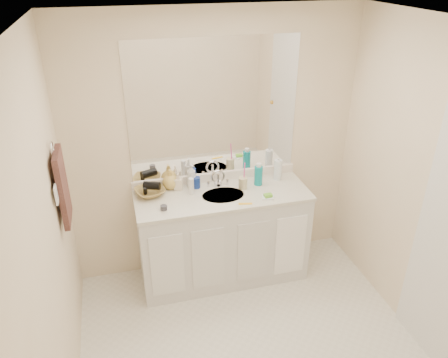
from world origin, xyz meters
TOP-DOWN VIEW (x-y plane):
  - floor at (0.00, 0.00)m, footprint 2.60×2.60m
  - ceiling at (0.00, 0.00)m, footprint 2.60×2.60m
  - wall_back at (0.00, 1.30)m, footprint 2.60×0.02m
  - wall_left at (-1.30, 0.00)m, footprint 0.02×2.60m
  - wall_right at (1.30, 0.00)m, footprint 0.02×2.60m
  - vanity_cabinet at (0.00, 1.02)m, footprint 1.50×0.55m
  - countertop at (0.00, 1.02)m, footprint 1.52×0.57m
  - backsplash at (0.00, 1.29)m, footprint 1.52×0.03m
  - sink_basin at (0.00, 1.00)m, footprint 0.37×0.37m
  - faucet at (0.00, 1.18)m, footprint 0.02×0.02m
  - mirror at (0.00, 1.29)m, footprint 1.48×0.01m
  - blue_mug at (-0.20, 1.20)m, footprint 0.08×0.08m
  - tan_cup at (0.20, 1.08)m, footprint 0.09×0.09m
  - toothbrush at (0.21, 1.08)m, footprint 0.02×0.04m
  - mouthwash_bottle at (0.36, 1.11)m, footprint 0.09×0.09m
  - clear_pump_bottle at (0.56, 1.17)m, footprint 0.08×0.08m
  - soap_dish at (0.36, 0.86)m, footprint 0.12×0.11m
  - green_soap at (0.36, 0.86)m, footprint 0.07×0.05m
  - orange_comb at (0.14, 0.81)m, footprint 0.12×0.05m
  - dark_jar at (-0.53, 0.89)m, footprint 0.07×0.07m
  - extra_white_bottle at (-0.26, 1.10)m, footprint 0.06×0.06m
  - soap_bottle_white at (-0.23, 1.23)m, footprint 0.11×0.11m
  - soap_bottle_cream at (-0.35, 1.21)m, footprint 0.09×0.09m
  - soap_bottle_yellow at (-0.42, 1.24)m, footprint 0.14×0.14m
  - wicker_basket at (-0.61, 1.17)m, footprint 0.30×0.30m
  - hair_dryer at (-0.59, 1.17)m, footprint 0.16×0.12m
  - towel_ring at (-1.27, 0.77)m, footprint 0.01×0.11m
  - hand_towel at (-1.25, 0.77)m, footprint 0.04×0.32m
  - switch_plate at (-1.27, 0.57)m, footprint 0.01×0.08m

SIDE VIEW (x-z plane):
  - floor at x=0.00m, z-range 0.00..0.00m
  - vanity_cabinet at x=0.00m, z-range 0.00..0.85m
  - countertop at x=0.00m, z-range 0.85..0.88m
  - sink_basin at x=0.00m, z-range 0.86..0.88m
  - orange_comb at x=0.14m, z-range 0.88..0.88m
  - soap_dish at x=0.36m, z-range 0.88..0.89m
  - dark_jar at x=-0.53m, z-range 0.88..0.92m
  - green_soap at x=0.36m, z-range 0.89..0.92m
  - wicker_basket at x=-0.61m, z-range 0.88..0.94m
  - backsplash at x=0.00m, z-range 0.88..0.96m
  - blue_mug at x=-0.20m, z-range 0.88..0.98m
  - tan_cup at x=0.20m, z-range 0.88..0.98m
  - faucet at x=0.00m, z-range 0.88..0.99m
  - extra_white_bottle at x=-0.26m, z-range 0.88..1.03m
  - soap_bottle_cream at x=-0.35m, z-range 0.88..1.04m
  - mouthwash_bottle at x=0.36m, z-range 0.88..1.06m
  - hair_dryer at x=-0.59m, z-range 0.93..1.01m
  - soap_bottle_yellow at x=-0.42m, z-range 0.88..1.06m
  - clear_pump_bottle at x=0.56m, z-range 0.88..1.07m
  - soap_bottle_white at x=-0.23m, z-range 0.88..1.10m
  - toothbrush at x=0.21m, z-range 0.93..1.13m
  - wall_back at x=0.00m, z-range 0.00..2.40m
  - wall_left at x=-1.30m, z-range 0.00..2.40m
  - wall_right at x=1.30m, z-range 0.00..2.40m
  - hand_towel at x=-1.25m, z-range 0.98..1.52m
  - switch_plate at x=-1.27m, z-range 1.24..1.36m
  - towel_ring at x=-1.27m, z-range 1.49..1.61m
  - mirror at x=0.00m, z-range 0.96..2.16m
  - ceiling at x=0.00m, z-range 2.39..2.41m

